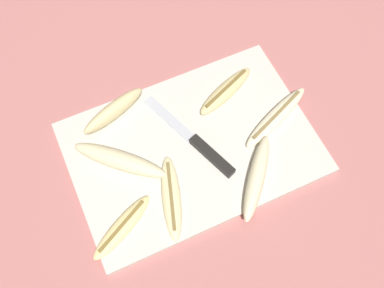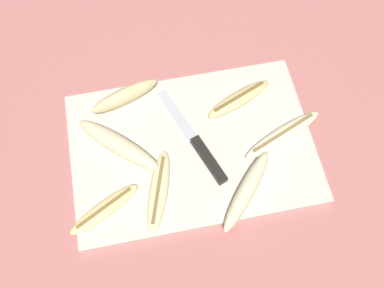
% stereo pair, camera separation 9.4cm
% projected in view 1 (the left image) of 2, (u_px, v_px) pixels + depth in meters
% --- Properties ---
extents(ground_plane, '(4.00, 4.00, 0.00)m').
position_uv_depth(ground_plane, '(192.00, 148.00, 0.96)').
color(ground_plane, '#B76B66').
extents(cutting_board, '(0.51, 0.35, 0.01)m').
position_uv_depth(cutting_board, '(192.00, 147.00, 0.96)').
color(cutting_board, beige).
rests_on(cutting_board, ground_plane).
extents(knife, '(0.11, 0.25, 0.02)m').
position_uv_depth(knife, '(204.00, 149.00, 0.94)').
color(knife, black).
rests_on(knife, cutting_board).
extents(banana_cream_curved, '(0.18, 0.17, 0.03)m').
position_uv_depth(banana_cream_curved, '(120.00, 160.00, 0.92)').
color(banana_cream_curved, beige).
rests_on(banana_cream_curved, cutting_board).
extents(banana_spotted_left, '(0.16, 0.10, 0.02)m').
position_uv_depth(banana_spotted_left, '(226.00, 91.00, 1.00)').
color(banana_spotted_left, '#DBC684').
rests_on(banana_spotted_left, cutting_board).
extents(banana_soft_right, '(0.09, 0.18, 0.02)m').
position_uv_depth(banana_soft_right, '(171.00, 197.00, 0.89)').
color(banana_soft_right, beige).
rests_on(banana_soft_right, cutting_board).
extents(banana_golden_short, '(0.16, 0.10, 0.02)m').
position_uv_depth(banana_golden_short, '(122.00, 227.00, 0.87)').
color(banana_golden_short, '#EDD689').
rests_on(banana_golden_short, cutting_board).
extents(banana_pale_long, '(0.15, 0.17, 0.03)m').
position_uv_depth(banana_pale_long, '(257.00, 177.00, 0.90)').
color(banana_pale_long, beige).
rests_on(banana_pale_long, cutting_board).
extents(banana_bright_far, '(0.19, 0.11, 0.02)m').
position_uv_depth(banana_bright_far, '(276.00, 117.00, 0.97)').
color(banana_bright_far, beige).
rests_on(banana_bright_far, cutting_board).
extents(banana_mellow_near, '(0.16, 0.08, 0.04)m').
position_uv_depth(banana_mellow_near, '(113.00, 111.00, 0.97)').
color(banana_mellow_near, beige).
rests_on(banana_mellow_near, cutting_board).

